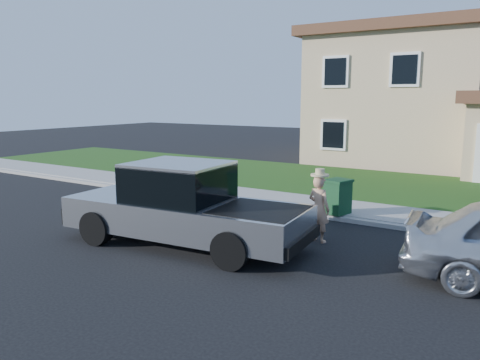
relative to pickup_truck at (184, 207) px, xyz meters
The scene contains 8 objects.
ground 1.51m from the pickup_truck, 64.26° to the left, with size 80.00×80.00×0.00m, color black.
curb 4.36m from the pickup_truck, 69.07° to the left, with size 40.00×0.20×0.12m, color gray.
sidewalk 5.38m from the pickup_truck, 73.31° to the left, with size 40.00×2.00×0.15m, color gray.
lawn 9.75m from the pickup_truck, 80.95° to the left, with size 40.00×7.00×0.10m, color #183C11.
house 17.72m from the pickup_truck, 83.99° to the left, with size 14.00×11.30×6.85m.
pickup_truck is the anchor object (origin of this frame).
woman 3.16m from the pickup_truck, 36.81° to the left, with size 0.66×0.51×1.75m.
trash_bin 4.71m from the pickup_truck, 63.09° to the left, with size 0.76×0.82×0.97m.
Camera 1 is at (6.17, -9.23, 3.36)m, focal length 35.00 mm.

